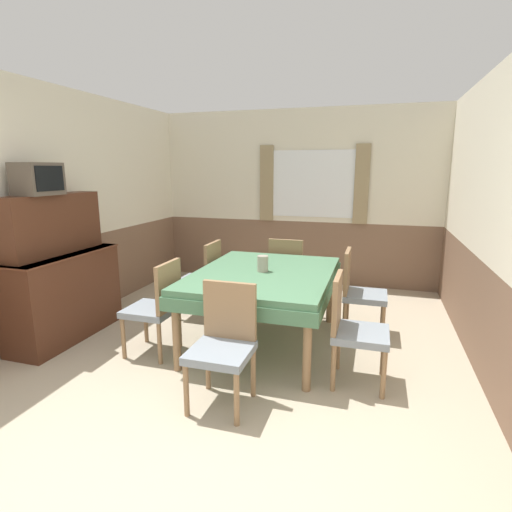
{
  "coord_description": "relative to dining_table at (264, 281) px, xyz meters",
  "views": [
    {
      "loc": [
        1.19,
        -1.7,
        1.74
      ],
      "look_at": [
        0.08,
        1.96,
        0.9
      ],
      "focal_mm": 28.0,
      "sensor_mm": 36.0,
      "label": 1
    }
  ],
  "objects": [
    {
      "name": "vase",
      "position": [
        -0.01,
        -0.0,
        0.18
      ],
      "size": [
        0.11,
        0.11,
        0.16
      ],
      "color": "#A39989",
      "rests_on": "dining_table"
    },
    {
      "name": "chair_head_window",
      "position": [
        -0.0,
        1.09,
        -0.16
      ],
      "size": [
        0.44,
        0.44,
        0.91
      ],
      "color": "#93704C",
      "rests_on": "ground_plane"
    },
    {
      "name": "tv",
      "position": [
        -2.03,
        -0.62,
        0.99
      ],
      "size": [
        0.29,
        0.4,
        0.3
      ],
      "color": "#51473D",
      "rests_on": "sideboard"
    },
    {
      "name": "chair_right_far",
      "position": [
        0.89,
        0.52,
        -0.16
      ],
      "size": [
        0.44,
        0.44,
        0.91
      ],
      "rotation": [
        0.0,
        0.0,
        4.71
      ],
      "color": "#93704C",
      "rests_on": "ground_plane"
    },
    {
      "name": "wall_back",
      "position": [
        -0.15,
        2.37,
        0.66
      ],
      "size": [
        4.59,
        0.1,
        2.6
      ],
      "color": "silver",
      "rests_on": "ground_plane"
    },
    {
      "name": "wall_right",
      "position": [
        1.96,
        0.19,
        0.65
      ],
      "size": [
        0.05,
        4.7,
        2.6
      ],
      "color": "silver",
      "rests_on": "ground_plane"
    },
    {
      "name": "chair_left_far",
      "position": [
        -0.89,
        0.52,
        -0.16
      ],
      "size": [
        0.44,
        0.44,
        0.91
      ],
      "rotation": [
        0.0,
        0.0,
        1.57
      ],
      "color": "#93704C",
      "rests_on": "ground_plane"
    },
    {
      "name": "wall_left",
      "position": [
        -2.28,
        0.19,
        0.65
      ],
      "size": [
        0.05,
        4.7,
        2.6
      ],
      "color": "silver",
      "rests_on": "ground_plane"
    },
    {
      "name": "chair_right_near",
      "position": [
        0.89,
        -0.52,
        -0.16
      ],
      "size": [
        0.44,
        0.44,
        0.91
      ],
      "rotation": [
        0.0,
        0.0,
        4.71
      ],
      "color": "#93704C",
      "rests_on": "ground_plane"
    },
    {
      "name": "sideboard",
      "position": [
        -2.03,
        -0.45,
        -0.01
      ],
      "size": [
        0.46,
        1.27,
        1.49
      ],
      "color": "#4C2819",
      "rests_on": "ground_plane"
    },
    {
      "name": "ground_plane",
      "position": [
        -0.16,
        -1.96,
        -0.65
      ],
      "size": [
        16.0,
        16.0,
        0.0
      ],
      "primitive_type": "plane",
      "color": "tan"
    },
    {
      "name": "chair_head_near",
      "position": [
        -0.0,
        -1.09,
        -0.16
      ],
      "size": [
        0.44,
        0.44,
        0.91
      ],
      "rotation": [
        0.0,
        0.0,
        3.14
      ],
      "color": "#93704C",
      "rests_on": "ground_plane"
    },
    {
      "name": "chair_left_near",
      "position": [
        -0.89,
        -0.52,
        -0.16
      ],
      "size": [
        0.44,
        0.44,
        0.91
      ],
      "rotation": [
        0.0,
        0.0,
        1.57
      ],
      "color": "#93704C",
      "rests_on": "ground_plane"
    },
    {
      "name": "dining_table",
      "position": [
        0.0,
        0.0,
        0.0
      ],
      "size": [
        1.33,
        1.72,
        0.75
      ],
      "color": "#4C7A56",
      "rests_on": "ground_plane"
    }
  ]
}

